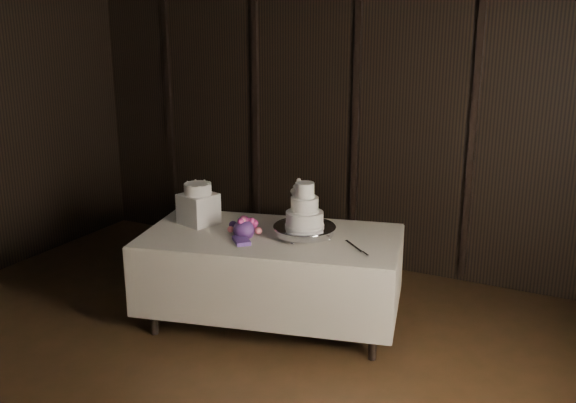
% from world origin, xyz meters
% --- Properties ---
extents(room, '(6.08, 7.08, 3.08)m').
position_xyz_m(room, '(0.00, 0.00, 1.50)').
color(room, black).
rests_on(room, ground).
extents(display_table, '(2.18, 1.49, 0.76)m').
position_xyz_m(display_table, '(-0.07, 1.90, 0.42)').
color(display_table, beige).
rests_on(display_table, ground).
extents(cake_stand, '(0.56, 0.56, 0.09)m').
position_xyz_m(cake_stand, '(0.18, 1.97, 0.81)').
color(cake_stand, silver).
rests_on(cake_stand, display_table).
extents(wedding_cake, '(0.33, 0.29, 0.34)m').
position_xyz_m(wedding_cake, '(0.16, 1.96, 0.99)').
color(wedding_cake, white).
rests_on(wedding_cake, cake_stand).
extents(bouquet, '(0.49, 0.49, 0.19)m').
position_xyz_m(bouquet, '(-0.24, 1.77, 0.83)').
color(bouquet, '#C05574').
rests_on(bouquet, display_table).
extents(box_pedestal, '(0.32, 0.32, 0.25)m').
position_xyz_m(box_pedestal, '(-0.74, 1.89, 0.89)').
color(box_pedestal, white).
rests_on(box_pedestal, display_table).
extents(small_cake, '(0.27, 0.27, 0.09)m').
position_xyz_m(small_cake, '(-0.74, 1.89, 1.05)').
color(small_cake, white).
rests_on(small_cake, box_pedestal).
extents(cake_knife, '(0.29, 0.27, 0.01)m').
position_xyz_m(cake_knife, '(0.60, 1.94, 0.77)').
color(cake_knife, silver).
rests_on(cake_knife, display_table).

